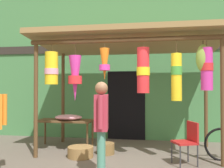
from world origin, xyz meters
The scene contains 9 objects.
ground_plane centered at (0.00, 0.00, 0.00)m, with size 30.00×30.00×0.00m, color #60564C.
shop_facade centered at (0.00, 2.77, 2.17)m, with size 11.58×0.29×4.35m.
market_stall_canopy centered at (0.05, 1.02, 2.37)m, with size 4.35×2.17×2.78m.
display_table centered at (-1.59, 1.40, 0.62)m, with size 1.41×0.63×0.69m.
flower_heap_on_table centered at (-1.49, 1.40, 0.76)m, with size 0.70×0.49×0.14m.
folding_chair centered at (1.31, 0.37, 0.50)m, with size 0.52×0.52×0.84m.
wicker_basket_by_table centered at (-0.44, 0.91, 0.12)m, with size 0.41×0.41×0.25m, color brown.
wicker_basket_spare centered at (-0.93, 0.55, 0.11)m, with size 0.56×0.56×0.23m, color olive.
vendor_in_orange centered at (-0.22, -0.60, 0.95)m, with size 0.27×0.59×1.61m.
Camera 1 is at (0.67, -4.84, 1.51)m, focal length 41.03 mm.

